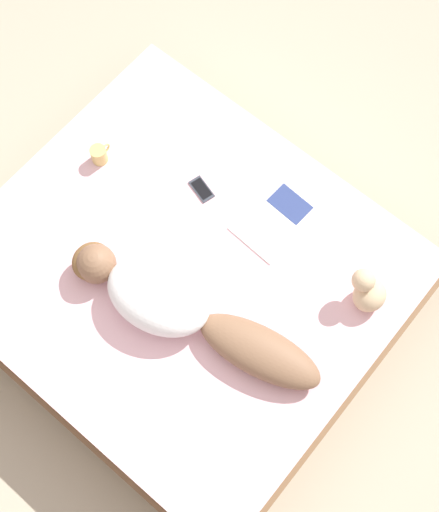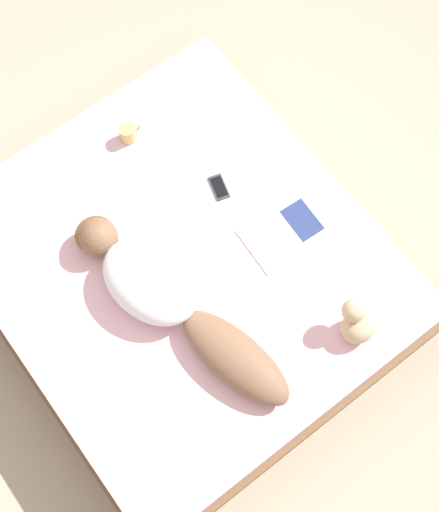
{
  "view_description": "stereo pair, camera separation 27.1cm",
  "coord_description": "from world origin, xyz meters",
  "px_view_note": "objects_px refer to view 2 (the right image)",
  "views": [
    {
      "loc": [
        -0.77,
        -0.88,
        3.65
      ],
      "look_at": [
        0.14,
        -0.11,
        0.51
      ],
      "focal_mm": 50.0,
      "sensor_mm": 36.0,
      "label": 1
    },
    {
      "loc": [
        -0.58,
        -1.07,
        3.65
      ],
      "look_at": [
        0.14,
        -0.11,
        0.51
      ],
      "focal_mm": 50.0,
      "sensor_mm": 36.0,
      "label": 2
    }
  ],
  "objects_px": {
    "open_magazine": "(286,231)",
    "person": "(166,296)",
    "coffee_mug": "(128,133)",
    "cell_phone": "(219,187)"
  },
  "relations": [
    {
      "from": "person",
      "to": "coffee_mug",
      "type": "bearing_deg",
      "value": 55.39
    },
    {
      "from": "open_magazine",
      "to": "person",
      "type": "bearing_deg",
      "value": 178.61
    },
    {
      "from": "coffee_mug",
      "to": "cell_phone",
      "type": "height_order",
      "value": "coffee_mug"
    },
    {
      "from": "person",
      "to": "coffee_mug",
      "type": "distance_m",
      "value": 0.91
    },
    {
      "from": "person",
      "to": "coffee_mug",
      "type": "xyz_separation_m",
      "value": [
        0.36,
        0.83,
        -0.05
      ]
    },
    {
      "from": "coffee_mug",
      "to": "cell_phone",
      "type": "distance_m",
      "value": 0.54
    },
    {
      "from": "person",
      "to": "open_magazine",
      "type": "distance_m",
      "value": 0.68
    },
    {
      "from": "person",
      "to": "open_magazine",
      "type": "bearing_deg",
      "value": -16.03
    },
    {
      "from": "open_magazine",
      "to": "coffee_mug",
      "type": "xyz_separation_m",
      "value": [
        -0.32,
        0.89,
        0.05
      ]
    },
    {
      "from": "open_magazine",
      "to": "coffee_mug",
      "type": "distance_m",
      "value": 0.94
    }
  ]
}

